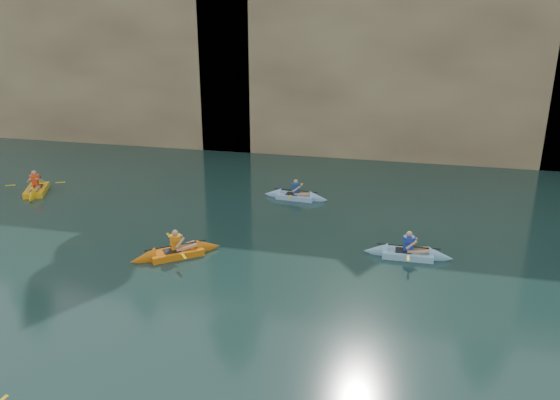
# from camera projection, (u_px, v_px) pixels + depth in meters

# --- Properties ---
(cliff) EXTENTS (70.00, 16.00, 12.00)m
(cliff) POSITION_uv_depth(u_px,v_px,m) (384.00, 42.00, 36.85)
(cliff) COLOR tan
(cliff) RESTS_ON ground
(cliff_slab_west) EXTENTS (26.00, 2.40, 10.56)m
(cliff_slab_west) POSITION_uv_depth(u_px,v_px,m) (58.00, 56.00, 34.71)
(cliff_slab_west) COLOR tan
(cliff_slab_west) RESTS_ON ground
(cliff_slab_center) EXTENTS (24.00, 2.40, 11.40)m
(cliff_slab_center) POSITION_uv_depth(u_px,v_px,m) (413.00, 56.00, 29.72)
(cliff_slab_center) COLOR tan
(cliff_slab_center) RESTS_ON ground
(sea_cave_west) EXTENTS (4.50, 1.00, 4.00)m
(sea_cave_west) POSITION_uv_depth(u_px,v_px,m) (87.00, 110.00, 34.75)
(sea_cave_west) COLOR black
(sea_cave_west) RESTS_ON ground
(sea_cave_center) EXTENTS (3.50, 1.00, 3.20)m
(sea_cave_center) POSITION_uv_depth(u_px,v_px,m) (302.00, 127.00, 31.80)
(sea_cave_center) COLOR black
(sea_cave_center) RESTS_ON ground
(kayaker_orange) EXTENTS (2.92, 2.56, 1.21)m
(kayaker_orange) POSITION_uv_depth(u_px,v_px,m) (176.00, 252.00, 18.82)
(kayaker_orange) COLOR orange
(kayaker_orange) RESTS_ON ground
(kayaker_ltblue_near) EXTENTS (3.03, 2.36, 1.19)m
(kayaker_ltblue_near) POSITION_uv_depth(u_px,v_px,m) (408.00, 253.00, 18.74)
(kayaker_ltblue_near) COLOR #81BBD8
(kayaker_ltblue_near) RESTS_ON ground
(kayaker_yellow) EXTENTS (2.37, 3.26, 1.33)m
(kayaker_yellow) POSITION_uv_depth(u_px,v_px,m) (36.00, 189.00, 25.35)
(kayaker_yellow) COLOR #F3AF14
(kayaker_yellow) RESTS_ON ground
(kayaker_ltblue_mid) EXTENTS (3.02, 2.25, 1.13)m
(kayaker_ltblue_mid) POSITION_uv_depth(u_px,v_px,m) (296.00, 196.00, 24.54)
(kayaker_ltblue_mid) COLOR #8BB8E9
(kayaker_ltblue_mid) RESTS_ON ground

